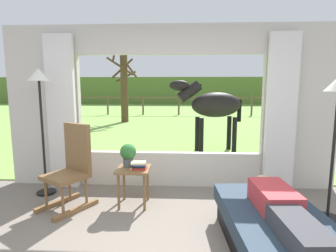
# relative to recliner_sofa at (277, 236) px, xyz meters

# --- Properties ---
(back_wall_with_window) EXTENTS (5.20, 0.12, 2.55)m
(back_wall_with_window) POSITION_rel_recliner_sofa_xyz_m (-1.11, 1.87, 1.03)
(back_wall_with_window) COLOR beige
(back_wall_with_window) RESTS_ON ground_plane
(curtain_panel_left) EXTENTS (0.44, 0.10, 2.40)m
(curtain_panel_left) POSITION_rel_recliner_sofa_xyz_m (-2.80, 1.73, 0.98)
(curtain_panel_left) COLOR silver
(curtain_panel_left) RESTS_ON ground_plane
(curtain_panel_right) EXTENTS (0.44, 0.10, 2.40)m
(curtain_panel_right) POSITION_rel_recliner_sofa_xyz_m (0.58, 1.73, 0.98)
(curtain_panel_right) COLOR silver
(curtain_panel_right) RESTS_ON ground_plane
(outdoor_pasture_lawn) EXTENTS (36.00, 21.68, 0.02)m
(outdoor_pasture_lawn) POSITION_rel_recliner_sofa_xyz_m (-1.11, 12.77, -0.21)
(outdoor_pasture_lawn) COLOR #759E47
(outdoor_pasture_lawn) RESTS_ON ground_plane
(distant_hill_ridge) EXTENTS (36.00, 2.00, 2.40)m
(distant_hill_ridge) POSITION_rel_recliner_sofa_xyz_m (-1.11, 22.61, 0.98)
(distant_hill_ridge) COLOR #567131
(distant_hill_ridge) RESTS_ON ground_plane
(recliner_sofa) EXTENTS (1.01, 1.76, 0.42)m
(recliner_sofa) POSITION_rel_recliner_sofa_xyz_m (0.00, 0.00, 0.00)
(recliner_sofa) COLOR black
(recliner_sofa) RESTS_ON ground_plane
(reclining_person) EXTENTS (0.38, 1.44, 0.22)m
(reclining_person) POSITION_rel_recliner_sofa_xyz_m (-0.00, -0.05, 0.30)
(reclining_person) COLOR #B23338
(reclining_person) RESTS_ON recliner_sofa
(rocking_chair) EXTENTS (0.75, 0.82, 1.12)m
(rocking_chair) POSITION_rel_recliner_sofa_xyz_m (-2.38, 1.01, 0.33)
(rocking_chair) COLOR brown
(rocking_chair) RESTS_ON ground_plane
(side_table) EXTENTS (0.44, 0.44, 0.52)m
(side_table) POSITION_rel_recliner_sofa_xyz_m (-1.56, 1.09, 0.21)
(side_table) COLOR brown
(side_table) RESTS_ON ground_plane
(potted_plant) EXTENTS (0.22, 0.22, 0.32)m
(potted_plant) POSITION_rel_recliner_sofa_xyz_m (-1.64, 1.15, 0.48)
(potted_plant) COLOR #4C5156
(potted_plant) RESTS_ON side_table
(book_stack) EXTENTS (0.21, 0.16, 0.11)m
(book_stack) POSITION_rel_recliner_sofa_xyz_m (-1.47, 1.03, 0.35)
(book_stack) COLOR #B22D28
(book_stack) RESTS_ON side_table
(floor_lamp_left) EXTENTS (0.32, 0.32, 1.87)m
(floor_lamp_left) POSITION_rel_recliner_sofa_xyz_m (-2.97, 1.42, 1.29)
(floor_lamp_left) COLOR black
(floor_lamp_left) RESTS_ON ground_plane
(horse) EXTENTS (1.82, 0.85, 1.73)m
(horse) POSITION_rel_recliner_sofa_xyz_m (-0.17, 4.17, 0.94)
(horse) COLOR black
(horse) RESTS_ON outdoor_pasture_lawn
(pasture_tree) EXTENTS (1.20, 1.21, 3.53)m
(pasture_tree) POSITION_rel_recliner_sofa_xyz_m (-3.49, 9.62, 1.45)
(pasture_tree) COLOR #4C3823
(pasture_tree) RESTS_ON outdoor_pasture_lawn
(pasture_fence_line) EXTENTS (16.10, 0.10, 1.10)m
(pasture_fence_line) POSITION_rel_recliner_sofa_xyz_m (-1.11, 12.72, 0.53)
(pasture_fence_line) COLOR brown
(pasture_fence_line) RESTS_ON outdoor_pasture_lawn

